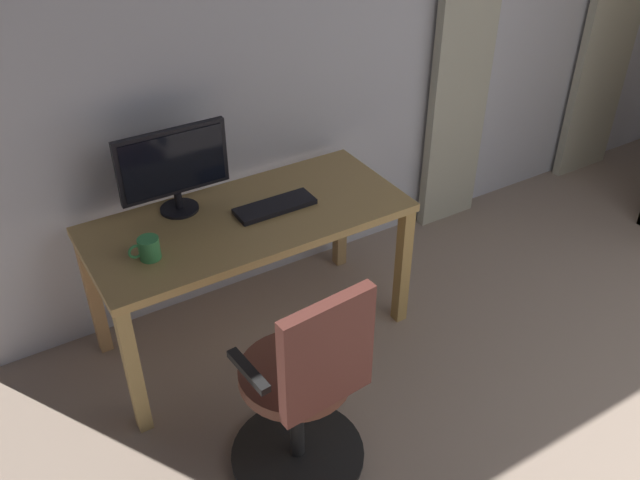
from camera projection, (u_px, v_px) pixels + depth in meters
name	position (u px, v px, depth m)	size (l,w,h in m)	color
back_room_partition	(415.00, 16.00, 3.65)	(5.14, 0.10, 2.64)	silver
curtain_left_panel	(616.00, 14.00, 4.36)	(0.48, 0.06, 2.24)	#BCB9A1
curtain_right_panel	(465.00, 48.00, 3.81)	(0.41, 0.06, 2.24)	#BCB9A1
desk	(249.00, 232.00, 3.15)	(1.49, 0.67, 0.72)	tan
office_chair	(305.00, 393.00, 2.55)	(0.56, 0.56, 0.99)	black
computer_monitor	(173.00, 166.00, 3.01)	(0.52, 0.18, 0.41)	black
computer_keyboard	(275.00, 206.00, 3.14)	(0.38, 0.13, 0.02)	black
mug_coffee	(148.00, 249.00, 2.79)	(0.14, 0.09, 0.10)	#3D9951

